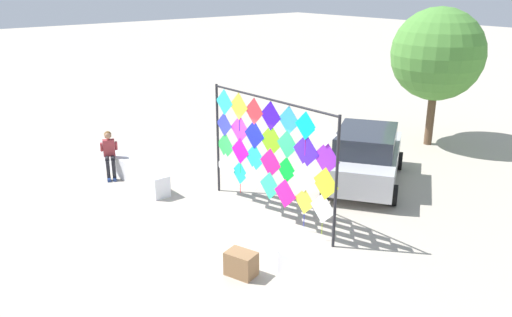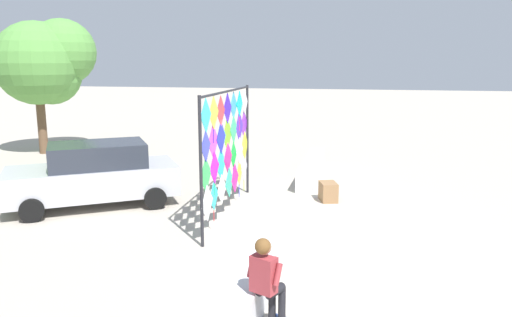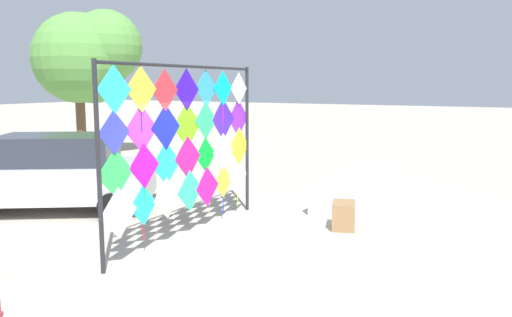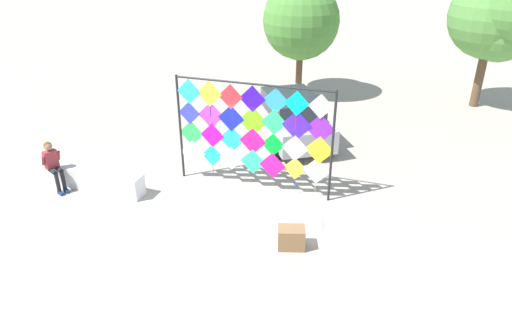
{
  "view_description": "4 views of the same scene",
  "coord_description": "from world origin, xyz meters",
  "px_view_note": "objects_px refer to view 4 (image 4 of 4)",
  "views": [
    {
      "loc": [
        9.64,
        -7.0,
        5.96
      ],
      "look_at": [
        0.35,
        0.66,
        1.78
      ],
      "focal_mm": 36.71,
      "sensor_mm": 36.0,
      "label": 1
    },
    {
      "loc": [
        -11.37,
        -1.94,
        3.82
      ],
      "look_at": [
        0.22,
        0.58,
        1.48
      ],
      "focal_mm": 34.4,
      "sensor_mm": 36.0,
      "label": 2
    },
    {
      "loc": [
        -7.47,
        -4.39,
        2.82
      ],
      "look_at": [
        0.62,
        0.1,
        1.48
      ],
      "focal_mm": 36.42,
      "sensor_mm": 36.0,
      "label": 3
    },
    {
      "loc": [
        4.14,
        -9.62,
        6.59
      ],
      "look_at": [
        0.5,
        0.62,
        1.29
      ],
      "focal_mm": 31.89,
      "sensor_mm": 36.0,
      "label": 4
    }
  ],
  "objects_px": {
    "parked_car": "(291,117)",
    "tree_broadleaf": "(299,18)",
    "kite_display_rack": "(253,129)",
    "seated_vendor": "(53,163)",
    "tree_far_right": "(502,16)",
    "cardboard_box_large": "(291,238)"
  },
  "relations": [
    {
      "from": "tree_far_right",
      "to": "cardboard_box_large",
      "type": "bearing_deg",
      "value": -112.8
    },
    {
      "from": "tree_broadleaf",
      "to": "parked_car",
      "type": "bearing_deg",
      "value": -77.09
    },
    {
      "from": "cardboard_box_large",
      "to": "tree_far_right",
      "type": "bearing_deg",
      "value": 67.2
    },
    {
      "from": "kite_display_rack",
      "to": "cardboard_box_large",
      "type": "distance_m",
      "value": 3.39
    },
    {
      "from": "cardboard_box_large",
      "to": "parked_car",
      "type": "bearing_deg",
      "value": 105.93
    },
    {
      "from": "kite_display_rack",
      "to": "cardboard_box_large",
      "type": "bearing_deg",
      "value": -52.57
    },
    {
      "from": "kite_display_rack",
      "to": "seated_vendor",
      "type": "distance_m",
      "value": 5.73
    },
    {
      "from": "kite_display_rack",
      "to": "tree_broadleaf",
      "type": "xyz_separation_m",
      "value": [
        -1.11,
        8.89,
        1.58
      ]
    },
    {
      "from": "parked_car",
      "to": "tree_far_right",
      "type": "bearing_deg",
      "value": 40.91
    },
    {
      "from": "kite_display_rack",
      "to": "tree_far_right",
      "type": "relative_size",
      "value": 0.81
    },
    {
      "from": "seated_vendor",
      "to": "parked_car",
      "type": "bearing_deg",
      "value": 47.24
    },
    {
      "from": "kite_display_rack",
      "to": "cardboard_box_large",
      "type": "xyz_separation_m",
      "value": [
        1.82,
        -2.38,
        -1.59
      ]
    },
    {
      "from": "tree_broadleaf",
      "to": "tree_far_right",
      "type": "xyz_separation_m",
      "value": [
        7.99,
        0.77,
        0.39
      ]
    },
    {
      "from": "kite_display_rack",
      "to": "seated_vendor",
      "type": "height_order",
      "value": "kite_display_rack"
    },
    {
      "from": "kite_display_rack",
      "to": "tree_broadleaf",
      "type": "bearing_deg",
      "value": 97.11
    },
    {
      "from": "parked_car",
      "to": "tree_broadleaf",
      "type": "bearing_deg",
      "value": 102.91
    },
    {
      "from": "parked_car",
      "to": "tree_far_right",
      "type": "relative_size",
      "value": 0.84
    },
    {
      "from": "kite_display_rack",
      "to": "tree_far_right",
      "type": "distance_m",
      "value": 12.03
    },
    {
      "from": "seated_vendor",
      "to": "tree_far_right",
      "type": "xyz_separation_m",
      "value": [
        12.16,
        11.68,
        2.96
      ]
    },
    {
      "from": "seated_vendor",
      "to": "kite_display_rack",
      "type": "bearing_deg",
      "value": 20.92
    },
    {
      "from": "parked_car",
      "to": "cardboard_box_large",
      "type": "relative_size",
      "value": 7.47
    },
    {
      "from": "seated_vendor",
      "to": "cardboard_box_large",
      "type": "distance_m",
      "value": 7.13
    }
  ]
}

